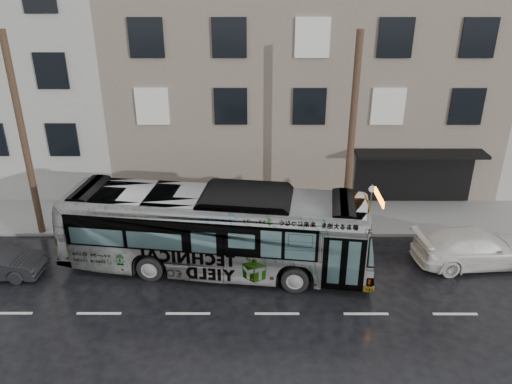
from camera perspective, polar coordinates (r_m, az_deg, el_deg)
ground at (r=20.60m, az=-6.90°, el=-9.33°), size 120.00×120.00×0.00m
sidewalk at (r=24.76m, az=-5.63°, el=-2.88°), size 90.00×3.60×0.15m
building_taupe at (r=30.36m, az=5.04°, el=13.16°), size 20.00×12.00×11.00m
utility_pole_front at (r=21.74m, az=10.84°, el=5.94°), size 0.30×0.30×9.00m
utility_pole_rear at (r=23.59m, az=-25.02°, el=5.52°), size 0.30×0.30×9.00m
sign_post at (r=23.20m, az=12.88°, el=-1.86°), size 0.06×0.06×2.40m
bus at (r=20.09m, az=-4.60°, el=-4.36°), size 12.74×4.54×3.47m
white_sedan at (r=22.69m, az=23.82°, el=-5.82°), size 5.38×2.66×1.50m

